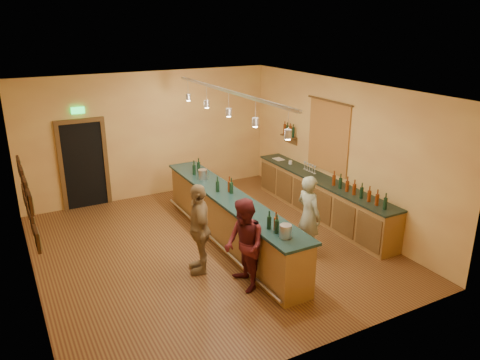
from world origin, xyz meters
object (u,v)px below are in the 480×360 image
back_counter (322,198)px  bartender (309,216)px  tasting_bar (230,216)px  customer_a (244,245)px  bar_stool (244,208)px  customer_b (199,228)px

back_counter → bartender: (-1.36, -1.32, 0.33)m
tasting_bar → customer_a: customer_a is taller
bartender → bar_stool: bartender is taller
customer_b → customer_a: bearing=42.4°
customer_a → customer_b: customer_b is taller
bartender → bar_stool: bearing=13.5°
tasting_bar → bartender: (1.14, -1.14, 0.21)m
bartender → customer_a: size_ratio=1.00×
tasting_bar → bartender: bearing=-45.0°
back_counter → tasting_bar: size_ratio=0.89×
customer_b → bar_stool: (1.56, 1.17, -0.34)m
bartender → customer_b: size_ratio=0.96×
tasting_bar → customer_a: 1.72m
customer_a → bar_stool: 2.37m
back_counter → tasting_bar: (-2.50, -0.18, 0.12)m
back_counter → customer_b: bearing=-165.5°
back_counter → customer_b: customer_b is taller
customer_a → bartender: bearing=112.3°
bartender → customer_a: 1.75m
customer_b → bar_stool: size_ratio=2.59×
back_counter → customer_b: size_ratio=2.68×
bartender → customer_b: bearing=72.9°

